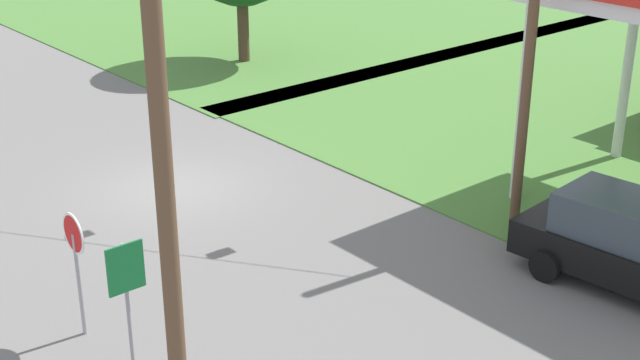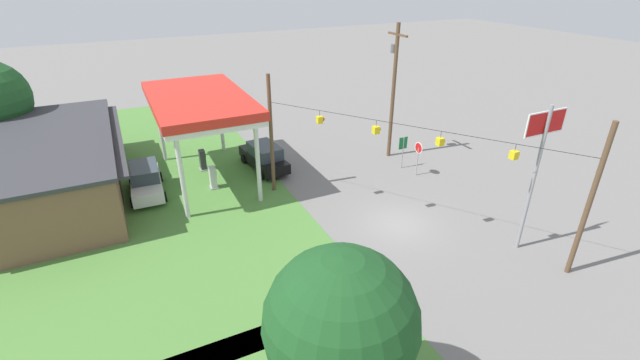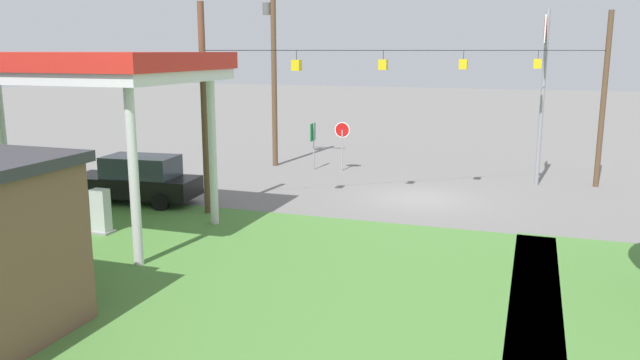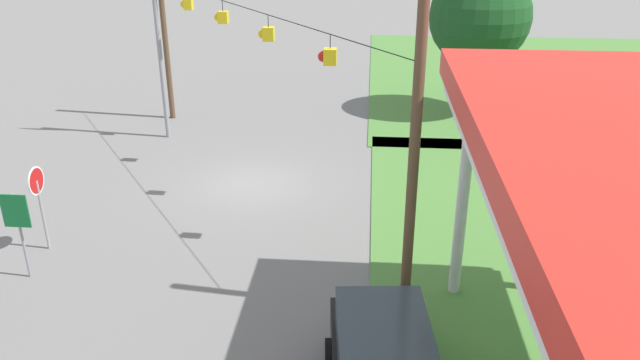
{
  "view_description": "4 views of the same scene",
  "coord_description": "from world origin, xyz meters",
  "px_view_note": "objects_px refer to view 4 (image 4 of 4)",
  "views": [
    {
      "loc": [
        18.77,
        -10.84,
        9.2
      ],
      "look_at": [
        4.32,
        1.35,
        1.27
      ],
      "focal_mm": 50.0,
      "sensor_mm": 36.0,
      "label": 1
    },
    {
      "loc": [
        -16.9,
        13.23,
        13.49
      ],
      "look_at": [
        4.25,
        2.99,
        1.63
      ],
      "focal_mm": 24.0,
      "sensor_mm": 36.0,
      "label": 2
    },
    {
      "loc": [
        -4.27,
        25.21,
        6.04
      ],
      "look_at": [
        3.08,
        3.79,
        1.34
      ],
      "focal_mm": 35.0,
      "sensor_mm": 36.0,
      "label": 3
    },
    {
      "loc": [
        19.67,
        4.01,
        8.92
      ],
      "look_at": [
        3.31,
        2.67,
        1.71
      ],
      "focal_mm": 35.0,
      "sensor_mm": 36.0,
      "label": 4
    }
  ],
  "objects_px": {
    "stop_sign_roadside": "(38,190)",
    "route_sign": "(17,219)",
    "fuel_pump_near": "(587,351)",
    "tree_west_verge": "(480,17)"
  },
  "relations": [
    {
      "from": "stop_sign_roadside",
      "to": "route_sign",
      "type": "height_order",
      "value": "stop_sign_roadside"
    },
    {
      "from": "stop_sign_roadside",
      "to": "route_sign",
      "type": "xyz_separation_m",
      "value": [
        1.5,
        0.21,
        -0.1
      ]
    },
    {
      "from": "fuel_pump_near",
      "to": "route_sign",
      "type": "bearing_deg",
      "value": -101.9
    },
    {
      "from": "fuel_pump_near",
      "to": "route_sign",
      "type": "distance_m",
      "value": 13.61
    },
    {
      "from": "fuel_pump_near",
      "to": "stop_sign_roadside",
      "type": "relative_size",
      "value": 0.62
    },
    {
      "from": "stop_sign_roadside",
      "to": "tree_west_verge",
      "type": "relative_size",
      "value": 0.37
    },
    {
      "from": "stop_sign_roadside",
      "to": "tree_west_verge",
      "type": "bearing_deg",
      "value": -44.5
    },
    {
      "from": "fuel_pump_near",
      "to": "tree_west_verge",
      "type": "distance_m",
      "value": 18.65
    },
    {
      "from": "fuel_pump_near",
      "to": "tree_west_verge",
      "type": "height_order",
      "value": "tree_west_verge"
    },
    {
      "from": "stop_sign_roadside",
      "to": "route_sign",
      "type": "relative_size",
      "value": 1.04
    }
  ]
}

